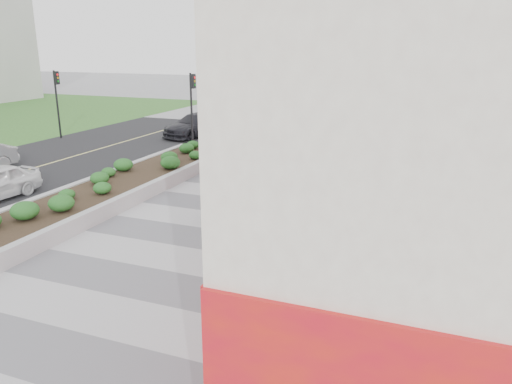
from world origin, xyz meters
TOP-DOWN VIEW (x-y plane):
  - ground at (0.00, 0.00)m, footprint 160.00×160.00m
  - walkway at (0.00, 3.00)m, footprint 8.00×36.00m
  - building at (6.98, 8.98)m, footprint 6.04×24.08m
  - planter at (-5.50, 7.00)m, footprint 3.00×18.00m
  - traffic_signal_near at (-7.23, 17.50)m, footprint 0.33×0.28m
  - traffic_signal_far at (-16.43, 17.00)m, footprint 0.33×0.28m
  - distant_bldg_north_l at (-5.00, 55.00)m, footprint 16.00×12.00m
  - manhole_cover at (0.50, 3.00)m, footprint 0.44×0.44m
  - skateboarder at (-0.84, 6.69)m, footprint 0.53×0.74m
  - car_dark at (-8.83, 20.81)m, footprint 3.16×5.31m

SIDE VIEW (x-z plane):
  - ground at x=0.00m, z-range 0.00..0.00m
  - manhole_cover at x=0.50m, z-range 0.00..0.01m
  - walkway at x=0.00m, z-range 0.00..0.01m
  - planter at x=-5.50m, z-range -0.03..0.87m
  - skateboarder at x=-0.84m, z-range 0.01..1.40m
  - car_dark at x=-8.83m, z-range 0.00..1.44m
  - traffic_signal_near at x=-7.23m, z-range 0.66..4.86m
  - traffic_signal_far at x=-16.43m, z-range 0.66..4.86m
  - building at x=6.98m, z-range -0.02..7.98m
  - distant_bldg_north_l at x=-5.00m, z-range 0.00..20.00m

